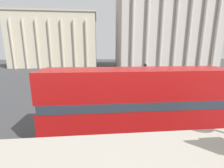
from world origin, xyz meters
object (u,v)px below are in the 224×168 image
object	(u,v)px
double_decker_bus	(137,101)
pedestrian_red	(131,75)
plaza_building_left	(57,41)
pedestrian_white	(119,80)
car_navy	(73,75)
plaza_building_right	(165,27)
pedestrian_grey	(69,81)
car_silver	(118,77)
traffic_light_mid	(145,71)
traffic_light_near	(59,81)

from	to	relation	value
double_decker_bus	pedestrian_red	xyz separation A→B (m)	(3.69, 18.19, -1.35)
plaza_building_left	pedestrian_white	distance (m)	38.11
car_navy	pedestrian_red	size ratio (longest dim) A/B	2.55
plaza_building_right	pedestrian_grey	bearing A→B (deg)	-132.78
plaza_building_left	car_silver	size ratio (longest dim) A/B	6.46
traffic_light_mid	car_silver	distance (m)	5.86
double_decker_bus	pedestrian_grey	xyz separation A→B (m)	(-6.24, 13.31, -1.31)
traffic_light_mid	car_silver	world-z (taller)	traffic_light_mid
traffic_light_mid	pedestrian_white	size ratio (longest dim) A/B	1.84
pedestrian_grey	car_silver	bearing A→B (deg)	129.84
car_silver	pedestrian_grey	world-z (taller)	pedestrian_grey
pedestrian_grey	pedestrian_white	bearing A→B (deg)	96.10
traffic_light_near	pedestrian_grey	bearing A→B (deg)	92.41
plaza_building_left	pedestrian_white	size ratio (longest dim) A/B	14.91
car_silver	pedestrian_red	size ratio (longest dim) A/B	2.55
pedestrian_grey	traffic_light_near	bearing A→B (deg)	10.83
traffic_light_mid	pedestrian_red	size ratio (longest dim) A/B	2.03
traffic_light_near	pedestrian_red	bearing A→B (deg)	50.09
pedestrian_white	pedestrian_grey	size ratio (longest dim) A/B	1.07
double_decker_bus	plaza_building_right	size ratio (longest dim) A/B	0.34
car_navy	pedestrian_white	distance (m)	10.54
plaza_building_left	car_navy	size ratio (longest dim) A/B	6.46
traffic_light_near	pedestrian_grey	world-z (taller)	traffic_light_near
traffic_light_near	plaza_building_left	bearing A→B (deg)	104.29
plaza_building_right	double_decker_bus	bearing A→B (deg)	-115.17
traffic_light_mid	pedestrian_red	xyz separation A→B (m)	(-0.89, 4.87, -1.26)
car_navy	pedestrian_red	distance (m)	10.80
car_navy	pedestrian_grey	world-z (taller)	pedestrian_grey
pedestrian_white	pedestrian_grey	distance (m)	6.96
plaza_building_right	pedestrian_red	world-z (taller)	plaza_building_right
double_decker_bus	pedestrian_white	size ratio (longest dim) A/B	5.61
double_decker_bus	plaza_building_left	size ratio (longest dim) A/B	0.38
double_decker_bus	plaza_building_right	xyz separation A→B (m)	(19.13, 40.72, 10.38)
traffic_light_mid	pedestrian_grey	xyz separation A→B (m)	(-10.82, -0.01, -1.23)
double_decker_bus	pedestrian_red	bearing A→B (deg)	74.93
double_decker_bus	plaza_building_left	distance (m)	49.51
pedestrian_grey	traffic_light_mid	bearing A→B (deg)	98.46
traffic_light_near	pedestrian_red	world-z (taller)	traffic_light_near
plaza_building_left	double_decker_bus	bearing A→B (deg)	-70.89
traffic_light_mid	pedestrian_white	world-z (taller)	traffic_light_mid
traffic_light_mid	car_silver	size ratio (longest dim) A/B	0.80
plaza_building_left	pedestrian_white	world-z (taller)	plaza_building_left
plaza_building_left	traffic_light_near	size ratio (longest dim) A/B	7.77
car_navy	pedestrian_white	world-z (taller)	pedestrian_white
traffic_light_mid	car_navy	xyz separation A→B (m)	(-11.48, 6.99, -1.51)
plaza_building_left	plaza_building_right	size ratio (longest dim) A/B	0.89
plaza_building_right	pedestrian_white	distance (m)	35.22
traffic_light_near	car_silver	size ratio (longest dim) A/B	0.83
car_navy	double_decker_bus	bearing A→B (deg)	177.86
plaza_building_left	pedestrian_white	xyz separation A→B (m)	(16.81, -33.39, -7.40)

